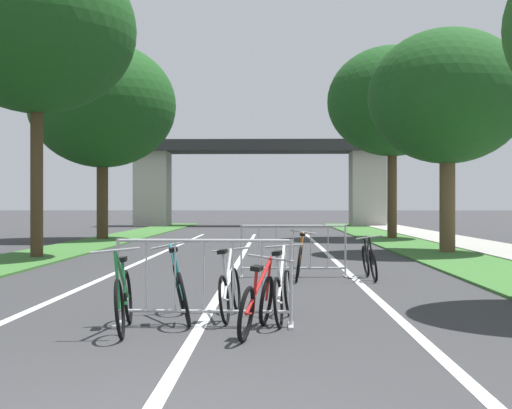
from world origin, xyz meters
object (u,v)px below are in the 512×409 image
(tree_right_pine_near, at_px, (447,97))
(tree_right_cypress_far, at_px, (392,102))
(bicycle_black_4, at_px, (369,261))
(bicycle_red_5, at_px, (257,304))
(bicycle_silver_6, at_px, (230,290))
(bicycle_orange_3, at_px, (299,260))
(bicycle_white_1, at_px, (283,293))
(crowd_barrier_second, at_px, (293,251))
(bicycle_teal_2, at_px, (181,290))
(tree_left_oak_mid, at_px, (37,30))
(crowd_barrier_nearest, at_px, (204,283))
(tree_left_oak_near, at_px, (102,106))
(bicycle_green_0, at_px, (124,299))

(tree_right_pine_near, xyz_separation_m, tree_right_cypress_far, (-0.17, 8.47, 1.12))
(bicycle_black_4, bearing_deg, bicycle_red_5, 69.41)
(bicycle_silver_6, bearing_deg, bicycle_orange_3, 81.75)
(bicycle_silver_6, bearing_deg, bicycle_white_1, -14.66)
(tree_right_cypress_far, height_order, bicycle_red_5, tree_right_cypress_far)
(bicycle_black_4, distance_m, bicycle_red_5, 6.09)
(crowd_barrier_second, relative_size, bicycle_white_1, 1.36)
(crowd_barrier_second, bearing_deg, bicycle_black_4, -13.54)
(bicycle_teal_2, distance_m, bicycle_orange_3, 5.01)
(tree_left_oak_mid, bearing_deg, crowd_barrier_nearest, -61.51)
(tree_right_cypress_far, relative_size, bicycle_orange_3, 4.85)
(crowd_barrier_nearest, distance_m, bicycle_orange_3, 5.34)
(tree_left_oak_mid, height_order, tree_right_cypress_far, tree_left_oak_mid)
(bicycle_teal_2, height_order, bicycle_silver_6, bicycle_teal_2)
(bicycle_black_4, bearing_deg, crowd_barrier_second, -14.35)
(tree_left_oak_near, height_order, bicycle_silver_6, tree_left_oak_near)
(tree_right_cypress_far, height_order, bicycle_black_4, tree_right_cypress_far)
(bicycle_red_5, bearing_deg, bicycle_white_1, 80.48)
(bicycle_white_1, height_order, bicycle_black_4, bicycle_white_1)
(bicycle_black_4, bearing_deg, bicycle_orange_3, 3.70)
(bicycle_white_1, bearing_deg, bicycle_orange_3, 93.52)
(bicycle_white_1, distance_m, bicycle_red_5, 0.87)
(bicycle_teal_2, relative_size, bicycle_orange_3, 1.06)
(crowd_barrier_nearest, relative_size, crowd_barrier_second, 1.00)
(tree_right_pine_near, xyz_separation_m, bicycle_silver_6, (-5.72, -11.70, -4.27))
(bicycle_teal_2, bearing_deg, tree_right_pine_near, 50.87)
(bicycle_white_1, distance_m, bicycle_black_4, 5.22)
(tree_left_oak_mid, relative_size, tree_right_pine_near, 1.27)
(crowd_barrier_second, distance_m, bicycle_red_5, 6.11)
(tree_right_pine_near, bearing_deg, tree_right_cypress_far, 91.17)
(crowd_barrier_nearest, relative_size, bicycle_green_0, 1.30)
(tree_left_oak_near, xyz_separation_m, bicycle_green_0, (5.21, -20.07, -5.09))
(tree_right_cypress_far, xyz_separation_m, bicycle_silver_6, (-5.54, -20.17, -5.39))
(bicycle_black_4, height_order, bicycle_red_5, bicycle_black_4)
(crowd_barrier_nearest, bearing_deg, tree_right_cypress_far, 74.34)
(tree_right_cypress_far, relative_size, bicycle_black_4, 5.01)
(bicycle_white_1, xyz_separation_m, bicycle_teal_2, (-1.30, 0.09, 0.02))
(bicycle_red_5, bearing_deg, bicycle_orange_3, 94.08)
(bicycle_white_1, bearing_deg, bicycle_green_0, -150.74)
(tree_left_oak_near, xyz_separation_m, crowd_barrier_nearest, (6.10, -19.71, -4.95))
(tree_right_pine_near, distance_m, crowd_barrier_second, 9.16)
(bicycle_teal_2, xyz_separation_m, bicycle_orange_3, (1.69, 4.72, -0.00))
(tree_left_oak_mid, height_order, bicycle_silver_6, tree_left_oak_mid)
(crowd_barrier_second, bearing_deg, bicycle_teal_2, -107.03)
(tree_left_oak_mid, height_order, tree_right_pine_near, tree_left_oak_mid)
(crowd_barrier_nearest, distance_m, bicycle_red_5, 0.82)
(tree_left_oak_mid, relative_size, bicycle_orange_3, 5.07)
(bicycle_green_0, xyz_separation_m, bicycle_teal_2, (0.55, 0.81, 0.00))
(bicycle_teal_2, distance_m, bicycle_black_4, 5.71)
(tree_left_oak_near, height_order, bicycle_teal_2, tree_left_oak_near)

